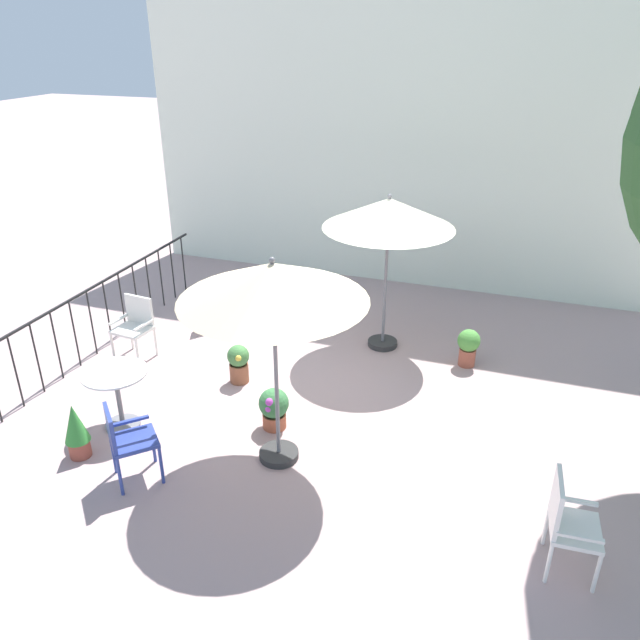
{
  "coord_description": "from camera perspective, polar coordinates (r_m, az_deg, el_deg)",
  "views": [
    {
      "loc": [
        2.29,
        -6.62,
        4.38
      ],
      "look_at": [
        0.0,
        -0.01,
        1.01
      ],
      "focal_mm": 34.64,
      "sensor_mm": 36.0,
      "label": 1
    }
  ],
  "objects": [
    {
      "name": "potted_plant_3",
      "position": [
        8.33,
        -7.53,
        -3.92
      ],
      "size": [
        0.3,
        0.3,
        0.54
      ],
      "color": "brown",
      "rests_on": "ground"
    },
    {
      "name": "terrace_railing",
      "position": [
        9.48,
        -19.84,
        1.17
      ],
      "size": [
        0.03,
        5.1,
        1.01
      ],
      "color": "black",
      "rests_on": "ground"
    },
    {
      "name": "potted_plant_0",
      "position": [
        7.39,
        -21.61,
        -9.4
      ],
      "size": [
        0.28,
        0.28,
        0.67
      ],
      "color": "brown",
      "rests_on": "ground"
    },
    {
      "name": "potted_plant_4",
      "position": [
        9.76,
        -10.77,
        1.25
      ],
      "size": [
        0.26,
        0.26,
        0.74
      ],
      "color": "#985137",
      "rests_on": "ground"
    },
    {
      "name": "cafe_table_0",
      "position": [
        7.64,
        -18.24,
        -6.03
      ],
      "size": [
        0.76,
        0.76,
        0.75
      ],
      "color": "silver",
      "rests_on": "ground"
    },
    {
      "name": "potted_plant_1",
      "position": [
        8.88,
        13.54,
        -2.32
      ],
      "size": [
        0.32,
        0.32,
        0.55
      ],
      "color": "#994D3A",
      "rests_on": "ground"
    },
    {
      "name": "patio_umbrella_1",
      "position": [
        6.02,
        -4.38,
        3.31
      ],
      "size": [
        1.91,
        1.91,
        2.37
      ],
      "color": "#2D2D2D",
      "rests_on": "ground"
    },
    {
      "name": "patio_chair_0",
      "position": [
        9.18,
        -16.7,
        -0.27
      ],
      "size": [
        0.53,
        0.48,
        0.9
      ],
      "color": "white",
      "rests_on": "ground"
    },
    {
      "name": "villa_facade",
      "position": [
        11.15,
        7.35,
        16.8
      ],
      "size": [
        9.33,
        0.3,
        5.37
      ],
      "primitive_type": "cube",
      "color": "white",
      "rests_on": "ground"
    },
    {
      "name": "ground_plane",
      "position": [
        8.26,
        0.03,
        -6.28
      ],
      "size": [
        60.0,
        60.0,
        0.0
      ],
      "primitive_type": "plane",
      "color": "#B19491"
    },
    {
      "name": "potted_plant_2",
      "position": [
        7.39,
        -4.29,
        -8.04
      ],
      "size": [
        0.36,
        0.37,
        0.52
      ],
      "color": "#A65237",
      "rests_on": "ground"
    },
    {
      "name": "patio_chair_1",
      "position": [
        5.96,
        21.83,
        -16.7
      ],
      "size": [
        0.45,
        0.51,
        0.93
      ],
      "color": "white",
      "rests_on": "ground"
    },
    {
      "name": "patio_chair_2",
      "position": [
        6.75,
        -17.5,
        -10.39
      ],
      "size": [
        0.62,
        0.62,
        0.9
      ],
      "color": "#304191",
      "rests_on": "ground"
    },
    {
      "name": "patio_umbrella_0",
      "position": [
        8.59,
        6.38,
        9.64
      ],
      "size": [
        1.84,
        1.84,
        2.31
      ],
      "color": "#2D2D2D",
      "rests_on": "ground"
    }
  ]
}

